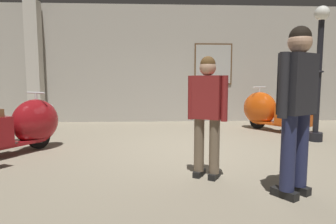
{
  "coord_description": "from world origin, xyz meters",
  "views": [
    {
      "loc": [
        -0.68,
        -5.01,
        1.24
      ],
      "look_at": [
        -0.38,
        1.03,
        0.57
      ],
      "focal_mm": 30.94,
      "sensor_mm": 36.0,
      "label": 1
    }
  ],
  "objects_px": {
    "scooter_1": "(269,111)",
    "visitor_1": "(207,109)",
    "visitor_0": "(297,100)",
    "scooter_0": "(22,125)",
    "lamppost": "(319,68)"
  },
  "relations": [
    {
      "from": "scooter_0",
      "to": "lamppost",
      "type": "bearing_deg",
      "value": -51.04
    },
    {
      "from": "scooter_0",
      "to": "visitor_0",
      "type": "height_order",
      "value": "visitor_0"
    },
    {
      "from": "scooter_1",
      "to": "visitor_1",
      "type": "height_order",
      "value": "visitor_1"
    },
    {
      "from": "scooter_1",
      "to": "visitor_1",
      "type": "bearing_deg",
      "value": 113.91
    },
    {
      "from": "lamppost",
      "to": "visitor_1",
      "type": "distance_m",
      "value": 3.42
    },
    {
      "from": "scooter_0",
      "to": "scooter_1",
      "type": "relative_size",
      "value": 0.96
    },
    {
      "from": "lamppost",
      "to": "visitor_1",
      "type": "height_order",
      "value": "lamppost"
    },
    {
      "from": "scooter_0",
      "to": "visitor_0",
      "type": "xyz_separation_m",
      "value": [
        3.75,
        -2.07,
        0.56
      ]
    },
    {
      "from": "visitor_1",
      "to": "visitor_0",
      "type": "bearing_deg",
      "value": -97.17
    },
    {
      "from": "scooter_0",
      "to": "scooter_1",
      "type": "distance_m",
      "value": 5.47
    },
    {
      "from": "visitor_0",
      "to": "lamppost",
      "type": "bearing_deg",
      "value": -66.17
    },
    {
      "from": "scooter_0",
      "to": "visitor_1",
      "type": "bearing_deg",
      "value": -84.08
    },
    {
      "from": "visitor_0",
      "to": "visitor_1",
      "type": "bearing_deg",
      "value": 20.02
    },
    {
      "from": "visitor_0",
      "to": "scooter_1",
      "type": "bearing_deg",
      "value": -51.4
    },
    {
      "from": "scooter_1",
      "to": "visitor_0",
      "type": "relative_size",
      "value": 0.98
    }
  ]
}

